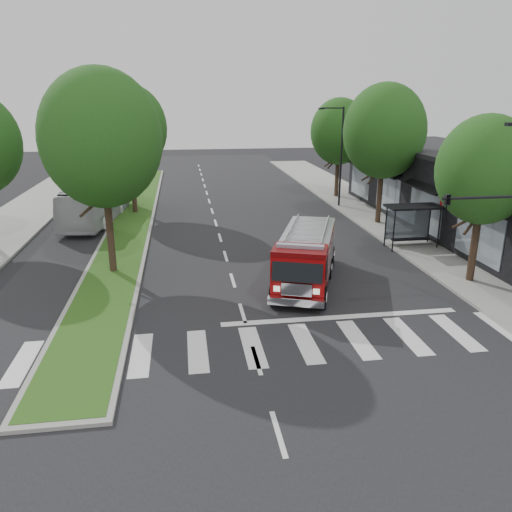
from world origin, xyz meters
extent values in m
plane|color=black|center=(0.00, 0.00, 0.00)|extent=(140.00, 140.00, 0.00)
cube|color=gray|center=(12.50, 10.00, 0.07)|extent=(5.00, 80.00, 0.15)
cube|color=gray|center=(-6.00, 18.00, 0.07)|extent=(3.00, 50.00, 0.14)
cube|color=#2D4E16|center=(-6.00, 18.00, 0.14)|extent=(2.60, 49.50, 0.02)
cube|color=black|center=(17.00, 10.00, 2.50)|extent=(8.00, 30.00, 5.00)
cylinder|color=black|center=(9.80, 7.40, 1.25)|extent=(0.08, 0.08, 2.50)
cylinder|color=black|center=(12.60, 7.40, 1.25)|extent=(0.08, 0.08, 2.50)
cylinder|color=black|center=(9.80, 8.60, 1.25)|extent=(0.08, 0.08, 2.50)
cylinder|color=black|center=(12.60, 8.60, 1.25)|extent=(0.08, 0.08, 2.50)
cube|color=black|center=(11.20, 8.00, 2.55)|extent=(3.20, 1.60, 0.12)
cube|color=#8C99A5|center=(11.20, 8.70, 1.30)|extent=(2.80, 0.04, 1.80)
cube|color=black|center=(11.20, 8.00, 0.55)|extent=(2.40, 0.40, 0.08)
cylinder|color=black|center=(11.50, 2.00, 1.87)|extent=(0.36, 0.36, 3.74)
ellipsoid|color=black|center=(11.50, 2.00, 5.53)|extent=(4.40, 4.40, 5.06)
cylinder|color=black|center=(11.50, 14.00, 2.20)|extent=(0.36, 0.36, 4.40)
ellipsoid|color=black|center=(11.50, 14.00, 6.50)|extent=(5.60, 5.60, 6.44)
cylinder|color=black|center=(11.50, 24.00, 1.98)|extent=(0.36, 0.36, 3.96)
ellipsoid|color=black|center=(11.50, 24.00, 5.85)|extent=(5.00, 5.00, 5.75)
cylinder|color=black|center=(-6.00, 6.00, 2.31)|extent=(0.36, 0.36, 4.62)
ellipsoid|color=black|center=(-6.00, 6.00, 6.83)|extent=(5.80, 5.80, 6.67)
cylinder|color=black|center=(-6.00, 20.00, 2.20)|extent=(0.36, 0.36, 4.40)
ellipsoid|color=black|center=(-6.00, 20.00, 6.50)|extent=(5.60, 5.60, 6.44)
cube|color=black|center=(8.70, -3.50, 7.85)|extent=(0.45, 0.20, 0.12)
cylinder|color=black|center=(8.50, -3.50, 5.40)|extent=(4.00, 0.10, 0.10)
imported|color=black|center=(6.70, -3.50, 5.00)|extent=(0.18, 0.22, 1.10)
cylinder|color=black|center=(10.50, 20.00, 4.00)|extent=(0.16, 0.16, 8.00)
cylinder|color=black|center=(9.60, 20.00, 7.90)|extent=(1.80, 0.10, 0.10)
cube|color=black|center=(8.70, 20.00, 7.85)|extent=(0.45, 0.20, 0.12)
cube|color=#550405|center=(3.54, 3.28, 0.46)|extent=(4.79, 8.04, 0.23)
cube|color=maroon|center=(3.79, 3.97, 1.42)|extent=(4.16, 6.31, 1.84)
cube|color=maroon|center=(2.57, 0.60, 1.42)|extent=(2.72, 2.34, 1.93)
cube|color=#B2B2B7|center=(3.79, 3.97, 2.39)|extent=(4.16, 6.31, 0.11)
cylinder|color=#B2B2B7|center=(3.01, 4.25, 2.57)|extent=(1.97, 5.21, 0.09)
cylinder|color=#B2B2B7|center=(4.57, 3.69, 2.57)|extent=(1.97, 5.21, 0.09)
cube|color=silver|center=(2.21, -0.39, 0.55)|extent=(2.35, 1.12, 0.32)
cube|color=#8C99A5|center=(2.57, 0.60, 2.66)|extent=(2.01, 0.99, 0.17)
cylinder|color=black|center=(1.48, 0.70, 0.51)|extent=(0.65, 1.06, 1.01)
cylinder|color=black|center=(3.47, -0.02, 0.51)|extent=(0.65, 1.06, 1.01)
cylinder|color=black|center=(2.80, 4.33, 0.51)|extent=(0.65, 1.06, 1.01)
cylinder|color=black|center=(4.78, 3.61, 0.51)|extent=(0.65, 1.06, 1.01)
cylinder|color=black|center=(3.55, 6.40, 0.51)|extent=(0.65, 1.06, 1.01)
cylinder|color=black|center=(5.54, 5.68, 0.51)|extent=(0.65, 1.06, 1.01)
imported|color=silver|center=(-8.50, 18.06, 1.51)|extent=(3.83, 11.06, 3.02)
camera|label=1|loc=(-2.28, -19.20, 8.72)|focal=35.00mm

